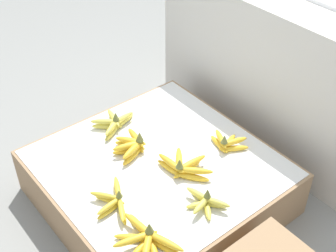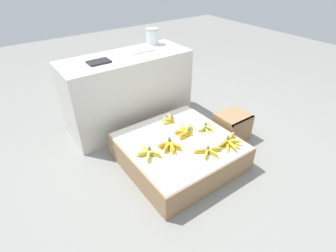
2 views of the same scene
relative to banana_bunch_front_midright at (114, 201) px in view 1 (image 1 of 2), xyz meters
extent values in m
plane|color=gray|center=(-0.09, 0.29, -0.27)|extent=(10.00, 10.00, 0.00)
cube|color=#997551|center=(-0.09, 0.29, -0.15)|extent=(0.96, 0.96, 0.24)
cube|color=silver|center=(-0.09, 0.29, -0.03)|extent=(0.94, 0.93, 0.00)
cube|color=beige|center=(-0.12, 1.15, 0.13)|extent=(1.34, 0.52, 0.79)
ellipsoid|color=gold|center=(-0.05, 0.05, -0.01)|extent=(0.12, 0.07, 0.02)
ellipsoid|color=gold|center=(-0.03, 0.00, -0.01)|extent=(0.12, 0.09, 0.02)
ellipsoid|color=gold|center=(0.02, -0.04, -0.01)|extent=(0.04, 0.13, 0.02)
ellipsoid|color=gold|center=(0.06, 0.00, -0.01)|extent=(0.12, 0.07, 0.02)
ellipsoid|color=gold|center=(-0.05, 0.05, 0.01)|extent=(0.12, 0.08, 0.02)
ellipsoid|color=gold|center=(-0.04, -0.02, 0.01)|extent=(0.11, 0.09, 0.02)
ellipsoid|color=gold|center=(0.02, -0.03, 0.01)|extent=(0.04, 0.13, 0.02)
ellipsoid|color=gold|center=(0.06, -0.01, 0.01)|extent=(0.12, 0.08, 0.02)
cone|color=olive|center=(0.01, 0.02, 0.04)|extent=(0.03, 0.03, 0.04)
ellipsoid|color=gold|center=(0.17, 0.01, -0.01)|extent=(0.17, 0.04, 0.03)
ellipsoid|color=gold|center=(0.20, -0.03, -0.01)|extent=(0.14, 0.14, 0.03)
ellipsoid|color=gold|center=(0.24, -0.04, -0.01)|extent=(0.07, 0.17, 0.03)
ellipsoid|color=gold|center=(0.26, -0.01, -0.01)|extent=(0.17, 0.09, 0.03)
ellipsoid|color=gold|center=(0.29, 0.02, -0.01)|extent=(0.17, 0.08, 0.03)
ellipsoid|color=gold|center=(0.18, 0.00, 0.02)|extent=(0.17, 0.05, 0.03)
ellipsoid|color=gold|center=(0.21, -0.05, 0.02)|extent=(0.07, 0.17, 0.03)
ellipsoid|color=gold|center=(0.26, -0.03, 0.02)|extent=(0.14, 0.14, 0.03)
ellipsoid|color=gold|center=(0.29, 0.02, 0.02)|extent=(0.17, 0.08, 0.03)
cone|color=olive|center=(0.23, 0.00, 0.05)|extent=(0.03, 0.03, 0.04)
ellipsoid|color=#DBCC4C|center=(-0.42, 0.33, -0.01)|extent=(0.06, 0.15, 0.03)
ellipsoid|color=#DBCC4C|center=(-0.45, 0.30, -0.01)|extent=(0.15, 0.07, 0.03)
ellipsoid|color=#DBCC4C|center=(-0.43, 0.25, -0.01)|extent=(0.11, 0.13, 0.03)
ellipsoid|color=#DBCC4C|center=(-0.38, 0.24, -0.01)|extent=(0.10, 0.14, 0.03)
ellipsoid|color=#DBCC4C|center=(-0.41, 0.31, 0.02)|extent=(0.04, 0.15, 0.03)
ellipsoid|color=#DBCC4C|center=(-0.44, 0.29, 0.02)|extent=(0.15, 0.06, 0.03)
ellipsoid|color=#DBCC4C|center=(-0.44, 0.24, 0.02)|extent=(0.12, 0.13, 0.03)
ellipsoid|color=#DBCC4C|center=(-0.39, 0.25, 0.02)|extent=(0.10, 0.14, 0.03)
cone|color=olive|center=(-0.40, 0.28, 0.05)|extent=(0.03, 0.03, 0.04)
ellipsoid|color=gold|center=(-0.24, 0.29, -0.01)|extent=(0.15, 0.08, 0.03)
ellipsoid|color=gold|center=(-0.25, 0.25, -0.01)|extent=(0.14, 0.10, 0.03)
ellipsoid|color=gold|center=(-0.22, 0.22, -0.01)|extent=(0.08, 0.15, 0.03)
ellipsoid|color=gold|center=(-0.18, 0.22, -0.01)|extent=(0.08, 0.15, 0.03)
ellipsoid|color=gold|center=(-0.25, 0.28, 0.02)|extent=(0.15, 0.05, 0.03)
ellipsoid|color=gold|center=(-0.24, 0.25, 0.02)|extent=(0.14, 0.11, 0.03)
ellipsoid|color=gold|center=(-0.22, 0.22, 0.02)|extent=(0.07, 0.15, 0.03)
ellipsoid|color=gold|center=(-0.19, 0.22, 0.02)|extent=(0.08, 0.15, 0.03)
cone|color=olive|center=(-0.20, 0.28, 0.06)|extent=(0.04, 0.04, 0.05)
ellipsoid|color=gold|center=(0.08, 0.34, -0.01)|extent=(0.14, 0.11, 0.03)
ellipsoid|color=gold|center=(0.04, 0.35, -0.01)|extent=(0.04, 0.16, 0.03)
ellipsoid|color=gold|center=(-0.01, 0.35, -0.01)|extent=(0.14, 0.12, 0.03)
ellipsoid|color=gold|center=(-0.01, 0.30, -0.01)|extent=(0.16, 0.05, 0.03)
ellipsoid|color=gold|center=(0.08, 0.35, 0.02)|extent=(0.13, 0.13, 0.03)
ellipsoid|color=gold|center=(0.04, 0.37, 0.02)|extent=(0.03, 0.16, 0.03)
ellipsoid|color=gold|center=(-0.01, 0.34, 0.02)|extent=(0.14, 0.12, 0.03)
ellipsoid|color=gold|center=(-0.01, 0.30, 0.02)|extent=(0.16, 0.04, 0.03)
cone|color=olive|center=(0.04, 0.31, 0.05)|extent=(0.03, 0.03, 0.05)
ellipsoid|color=#DBCC4C|center=(0.19, 0.29, -0.01)|extent=(0.12, 0.03, 0.02)
ellipsoid|color=#DBCC4C|center=(0.22, 0.26, -0.01)|extent=(0.07, 0.12, 0.02)
ellipsoid|color=#DBCC4C|center=(0.26, 0.27, -0.01)|extent=(0.11, 0.08, 0.02)
ellipsoid|color=#DBCC4C|center=(0.25, 0.30, -0.01)|extent=(0.11, 0.09, 0.02)
ellipsoid|color=#DBCC4C|center=(0.19, 0.28, 0.01)|extent=(0.12, 0.05, 0.02)
ellipsoid|color=#DBCC4C|center=(0.24, 0.25, 0.01)|extent=(0.06, 0.12, 0.02)
ellipsoid|color=#DBCC4C|center=(0.27, 0.30, 0.01)|extent=(0.11, 0.07, 0.02)
cone|color=olive|center=(0.23, 0.29, 0.04)|extent=(0.03, 0.03, 0.04)
ellipsoid|color=gold|center=(0.06, 0.61, -0.01)|extent=(0.10, 0.13, 0.03)
ellipsoid|color=gold|center=(0.02, 0.62, -0.01)|extent=(0.07, 0.14, 0.03)
ellipsoid|color=gold|center=(0.00, 0.57, -0.01)|extent=(0.14, 0.05, 0.03)
ellipsoid|color=gold|center=(0.05, 0.62, 0.02)|extent=(0.06, 0.14, 0.03)
ellipsoid|color=gold|center=(0.00, 0.59, 0.02)|extent=(0.13, 0.08, 0.03)
cone|color=olive|center=(0.04, 0.57, 0.05)|extent=(0.03, 0.03, 0.04)
camera|label=1|loc=(1.12, -0.63, 1.39)|focal=50.00mm
camera|label=2|loc=(-1.27, -1.19, 1.39)|focal=28.00mm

